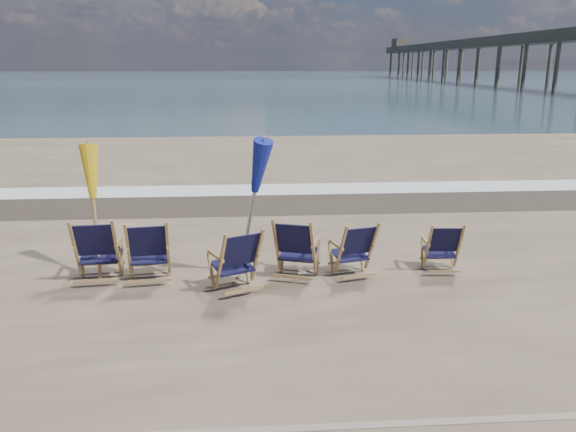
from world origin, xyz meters
name	(u,v)px	position (x,y,z in m)	size (l,w,h in m)	color
ocean	(250,78)	(0.00, 128.00, 0.00)	(400.00, 400.00, 0.00)	#3C5865
surf_foam	(272,189)	(0.00, 8.30, 0.00)	(200.00, 1.40, 0.01)	silver
wet_sand_strip	(275,202)	(0.00, 6.80, 0.00)	(200.00, 2.60, 0.00)	#42362A
beach_chair_0	(117,250)	(-2.72, 1.66, 0.55)	(0.71, 0.79, 1.10)	black
beach_chair_1	(168,250)	(-1.92, 1.62, 0.54)	(0.69, 0.77, 1.07)	black
beach_chair_2	(257,258)	(-0.53, 1.21, 0.52)	(0.67, 0.75, 1.05)	black
beach_chair_3	(313,250)	(0.34, 1.48, 0.53)	(0.68, 0.76, 1.06)	black
beach_chair_4	(372,249)	(1.31, 1.63, 0.49)	(0.62, 0.70, 0.97)	black
beach_chair_5	(459,248)	(2.76, 1.66, 0.45)	(0.58, 0.65, 0.90)	black
umbrella_yellow	(91,179)	(-3.10, 2.02, 1.62)	(0.30, 0.30, 2.14)	#A48049
umbrella_blue	(250,165)	(-0.63, 1.71, 1.85)	(0.30, 0.30, 2.39)	#A5A5AD
fishing_pier	(517,54)	(38.00, 74.00, 4.65)	(4.40, 140.00, 9.30)	#4F4639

